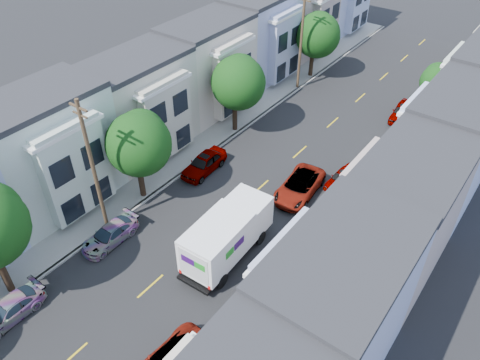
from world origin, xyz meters
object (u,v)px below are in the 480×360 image
object	(u,v)px
tree_c	(138,144)
parked_left_b	(8,311)
parked_right_d	(403,112)
tree_e	(317,35)
lead_sedan	(299,186)
utility_pole_far	(301,41)
fedex_truck	(227,234)
parked_left_c	(110,235)
utility_pole_near	(93,168)
parked_left_d	(204,163)
parked_right_c	(342,178)
tree_d	(237,83)
tree_far_r	(436,82)

from	to	relation	value
tree_c	parked_left_b	xyz separation A→B (m)	(1.40, -12.29, -4.29)
parked_right_d	tree_e	bearing A→B (deg)	160.94
tree_c	lead_sedan	bearing A→B (deg)	38.63
utility_pole_far	fedex_truck	distance (m)	24.79
tree_e	parked_left_c	bearing A→B (deg)	-87.33
utility_pole_near	parked_left_b	world-z (taller)	utility_pole_near
utility_pole_near	fedex_truck	size ratio (longest dim) A/B	1.43
parked_left_b	parked_left_d	size ratio (longest dim) A/B	0.89
parked_right_d	parked_left_d	bearing A→B (deg)	-124.94
tree_c	parked_right_c	size ratio (longest dim) A/B	1.87
parked_left_c	parked_right_c	xyz separation A→B (m)	(9.80, 14.98, 0.00)
tree_c	utility_pole_far	xyz separation A→B (m)	(0.00, 22.14, 0.24)
tree_e	utility_pole_near	distance (m)	29.23
utility_pole_near	parked_left_d	size ratio (longest dim) A/B	2.12
tree_d	parked_right_d	distance (m)	16.33
tree_far_r	utility_pole_far	bearing A→B (deg)	-173.38
fedex_truck	parked_right_c	distance (m)	11.58
parked_left_c	parked_right_d	xyz separation A→B (m)	(9.80, 27.41, 0.11)
utility_pole_near	utility_pole_far	distance (m)	26.00
tree_e	fedex_truck	size ratio (longest dim) A/B	1.01
parked_left_b	utility_pole_far	bearing A→B (deg)	92.50
tree_e	tree_far_r	distance (m)	13.32
parked_right_c	utility_pole_near	bearing A→B (deg)	-124.77
tree_c	lead_sedan	xyz separation A→B (m)	(9.10, 7.27, -4.17)
fedex_truck	lead_sedan	xyz separation A→B (m)	(0.57, 8.17, -1.13)
parked_left_c	parked_right_c	bearing A→B (deg)	56.59
tree_far_r	lead_sedan	world-z (taller)	tree_far_r
utility_pole_far	lead_sedan	bearing A→B (deg)	-58.55
parked_right_d	tree_d	bearing A→B (deg)	-140.90
utility_pole_near	parked_left_b	xyz separation A→B (m)	(1.40, -8.43, -4.52)
tree_c	tree_d	bearing A→B (deg)	90.00
tree_c	tree_far_r	bearing A→B (deg)	60.86
parked_left_b	parked_right_d	xyz separation A→B (m)	(9.80, 35.01, 0.10)
tree_d	parked_right_c	distance (m)	12.05
tree_c	lead_sedan	world-z (taller)	tree_c
fedex_truck	parked_left_d	size ratio (longest dim) A/B	1.49
fedex_truck	parked_left_c	size ratio (longest dim) A/B	1.68
parked_left_c	parked_left_d	distance (m)	9.88
tree_e	utility_pole_near	size ratio (longest dim) A/B	0.71
parked_left_d	fedex_truck	bearing A→B (deg)	-43.10
tree_far_r	parked_right_d	xyz separation A→B (m)	(-1.99, -0.96, -3.30)
tree_far_r	parked_left_d	world-z (taller)	tree_far_r
parked_left_b	parked_left_c	xyz separation A→B (m)	(0.00, 7.60, -0.00)
tree_far_r	parked_left_b	xyz separation A→B (m)	(-11.79, -35.97, -3.41)
tree_c	lead_sedan	distance (m)	12.37
tree_far_r	parked_right_d	world-z (taller)	tree_far_r
tree_e	utility_pole_near	bearing A→B (deg)	-90.00
fedex_truck	parked_right_d	xyz separation A→B (m)	(2.68, 23.62, -1.15)
utility_pole_far	fedex_truck	size ratio (longest dim) A/B	1.43
tree_far_r	parked_right_c	size ratio (longest dim) A/B	1.46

